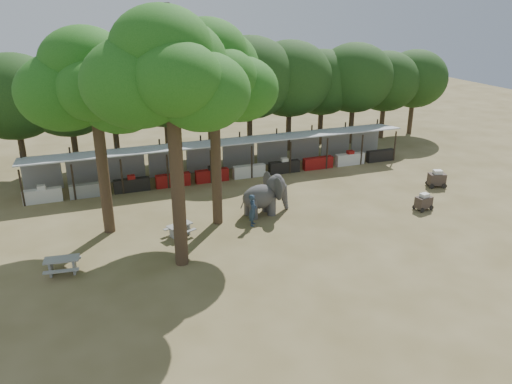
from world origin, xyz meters
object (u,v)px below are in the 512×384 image
object	(u,v)px
elephant	(266,195)
handler	(253,210)
picnic_table_near	(62,264)
cart_back	(437,179)
yard_tree_back	(210,73)
yard_tree_left	(90,83)
yard_tree_center	(167,72)
picnic_table_far	(180,228)
cart_front	(424,202)

from	to	relation	value
elephant	handler	world-z (taller)	elephant
picnic_table_near	cart_back	xyz separation A→B (m)	(24.37, 3.49, 0.08)
elephant	cart_back	size ratio (longest dim) A/B	2.26
elephant	yard_tree_back	bearing A→B (deg)	174.85
yard_tree_left	handler	xyz separation A→B (m)	(7.92, -2.22, -7.26)
yard_tree_center	elephant	xyz separation A→B (m)	(6.22, 4.08, -8.01)
picnic_table_far	cart_back	bearing A→B (deg)	-17.91
yard_tree_back	cart_back	xyz separation A→B (m)	(16.02, 0.29, -7.95)
yard_tree_back	handler	distance (m)	7.94
cart_front	cart_back	bearing A→B (deg)	33.09
yard_tree_center	cart_front	distance (m)	17.86
elephant	yard_tree_center	bearing A→B (deg)	-153.29
yard_tree_left	cart_back	distance (m)	23.30
handler	cart_front	xyz separation A→B (m)	(10.64, -1.54, -0.41)
yard_tree_center	yard_tree_back	xyz separation A→B (m)	(3.00, 4.00, -0.67)
yard_tree_center	cart_back	world-z (taller)	yard_tree_center
handler	yard_tree_center	bearing A→B (deg)	147.79
picnic_table_far	picnic_table_near	bearing A→B (deg)	176.44
yard_tree_left	cart_front	distance (m)	20.43
picnic_table_near	picnic_table_far	distance (m)	6.40
yard_tree_center	handler	distance (m)	10.02
picnic_table_near	handler	bearing A→B (deg)	17.50
yard_tree_left	yard_tree_back	bearing A→B (deg)	-9.46
cart_front	cart_back	world-z (taller)	cart_back
yard_tree_back	picnic_table_near	distance (m)	12.02
yard_tree_back	handler	world-z (taller)	yard_tree_back
handler	picnic_table_near	size ratio (longest dim) A/B	1.08
picnic_table_far	cart_front	bearing A→B (deg)	-28.61
yard_tree_center	handler	xyz separation A→B (m)	(4.92, 2.78, -8.27)
elephant	cart_front	xyz separation A→B (m)	(9.34, -2.84, -0.67)
yard_tree_back	picnic_table_near	bearing A→B (deg)	-159.06
yard_tree_left	picnic_table_near	distance (m)	9.07
handler	cart_front	bearing A→B (deg)	-69.95
picnic_table_near	picnic_table_far	xyz separation A→B (m)	(6.05, 2.06, -0.07)
yard_tree_back	picnic_table_near	size ratio (longest dim) A/B	6.55
yard_tree_back	handler	size ratio (longest dim) A/B	6.07
picnic_table_far	yard_tree_left	bearing A→B (deg)	127.60
yard_tree_center	picnic_table_near	xyz separation A→B (m)	(-5.36, 0.80, -8.69)
yard_tree_center	picnic_table_far	world-z (taller)	yard_tree_center
yard_tree_left	elephant	distance (m)	11.61
handler	picnic_table_far	size ratio (longest dim) A/B	1.08
picnic_table_far	cart_front	xyz separation A→B (m)	(14.86, -1.63, 0.08)
elephant	yard_tree_left	bearing A→B (deg)	167.73
yard_tree_back	cart_back	bearing A→B (deg)	1.04
cart_front	yard_tree_left	bearing A→B (deg)	160.18
picnic_table_far	elephant	bearing A→B (deg)	-9.93
yard_tree_left	picnic_table_far	distance (m)	8.85
cart_front	picnic_table_far	bearing A→B (deg)	165.40
yard_tree_left	handler	size ratio (longest dim) A/B	5.89
cart_front	elephant	bearing A→B (deg)	154.72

